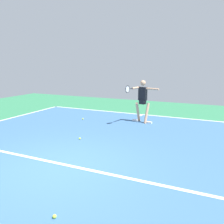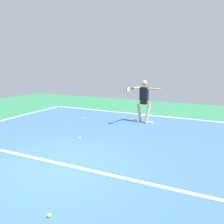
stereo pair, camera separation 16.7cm
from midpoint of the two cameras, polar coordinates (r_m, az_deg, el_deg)
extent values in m
plane|color=#2D754C|center=(5.98, -13.58, -12.85)|extent=(22.06, 22.06, 0.00)
cube|color=#38608E|center=(5.98, -13.58, -12.84)|extent=(10.62, 13.38, 0.00)
cube|color=white|center=(11.66, 6.96, -0.60)|extent=(10.62, 0.10, 0.01)
cube|color=white|center=(6.11, -12.55, -12.26)|extent=(7.97, 0.10, 0.01)
cube|color=white|center=(11.48, 6.66, -0.80)|extent=(0.10, 0.30, 0.01)
cylinder|color=tan|center=(9.96, 7.92, -0.31)|extent=(0.18, 0.37, 0.86)
cube|color=white|center=(9.99, 8.49, -2.52)|extent=(0.26, 0.15, 0.07)
cylinder|color=tan|center=(10.17, 5.84, -0.01)|extent=(0.18, 0.37, 0.86)
cube|color=white|center=(10.31, 5.20, -1.99)|extent=(0.26, 0.15, 0.07)
cube|color=black|center=(9.98, 6.93, 2.51)|extent=(0.28, 0.25, 0.20)
cube|color=black|center=(9.93, 6.98, 4.42)|extent=(0.37, 0.25, 0.55)
sphere|color=tan|center=(9.89, 7.04, 7.00)|extent=(0.22, 0.22, 0.22)
cylinder|color=tan|center=(9.69, 9.30, 5.52)|extent=(0.56, 0.19, 0.08)
cylinder|color=tan|center=(9.75, 5.33, 5.84)|extent=(0.19, 0.56, 0.08)
cylinder|color=black|center=(9.43, 4.09, 5.67)|extent=(0.08, 0.22, 0.03)
torus|color=black|center=(9.23, 3.26, 5.55)|extent=(0.09, 0.29, 0.29)
cylinder|color=silver|center=(9.23, 3.26, 5.55)|extent=(0.06, 0.24, 0.25)
sphere|color=#CCE033|center=(7.88, -8.41, -6.36)|extent=(0.07, 0.07, 0.07)
sphere|color=#C6E53D|center=(4.26, -14.93, -23.23)|extent=(0.07, 0.07, 0.07)
sphere|color=yellow|center=(10.61, -7.53, -1.66)|extent=(0.07, 0.07, 0.07)
camera|label=1|loc=(0.08, -90.62, -0.13)|focal=37.77mm
camera|label=2|loc=(0.08, 89.38, 0.13)|focal=37.77mm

